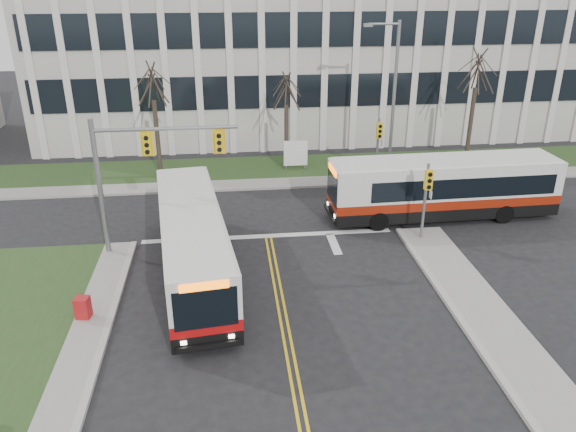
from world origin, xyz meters
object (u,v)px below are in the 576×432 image
at_px(streetlight, 392,92).
at_px(bus_main, 193,245).
at_px(directory_sign, 296,154).
at_px(newspaper_box_red, 83,309).
at_px(bus_cross, 443,189).

distance_m(streetlight, bus_main, 16.62).
xyz_separation_m(directory_sign, newspaper_box_red, (-9.76, -15.62, -0.70)).
xyz_separation_m(directory_sign, bus_main, (-5.86, -12.82, 0.30)).
distance_m(directory_sign, bus_main, 14.09).
relative_size(directory_sign, newspaper_box_red, 2.11).
bearing_deg(streetlight, newspaper_box_red, -136.88).
height_order(streetlight, bus_main, streetlight).
height_order(directory_sign, bus_main, bus_main).
bearing_deg(directory_sign, bus_main, -114.56).
bearing_deg(bus_cross, newspaper_box_red, -66.52).
distance_m(bus_main, newspaper_box_red, 4.90).
height_order(bus_cross, newspaper_box_red, bus_cross).
relative_size(directory_sign, bus_cross, 0.17).
bearing_deg(bus_main, newspaper_box_red, -151.24).
height_order(streetlight, directory_sign, streetlight).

